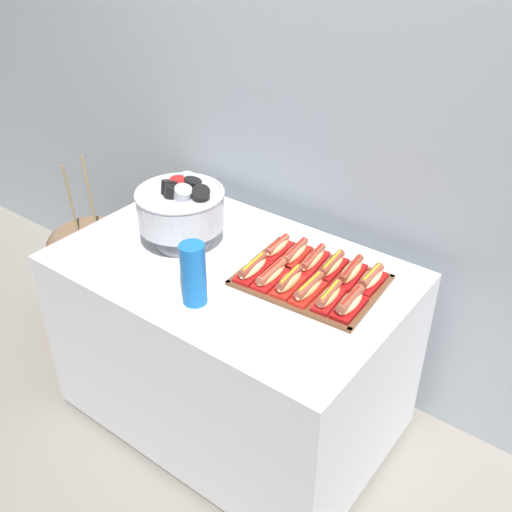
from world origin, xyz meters
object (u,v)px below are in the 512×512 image
hot_dog_1 (271,275)px  hot_dog_10 (351,272)px  floor_vase (96,277)px  hot_dog_5 (350,303)px  hot_dog_0 (253,268)px  punch_bowl (181,207)px  hot_dog_3 (309,289)px  cup_stack (194,274)px  hot_dog_9 (332,266)px  buffet_table (232,343)px  hot_dog_8 (313,260)px  serving_tray (311,281)px  hot_dog_11 (371,279)px  hot_dog_4 (329,297)px  hot_dog_2 (290,281)px  hot_dog_7 (295,253)px  hot_dog_6 (277,248)px

hot_dog_1 → hot_dog_10: bearing=40.1°
floor_vase → hot_dog_5: (1.48, -0.11, 0.58)m
hot_dog_0 → hot_dog_1: same height
punch_bowl → hot_dog_1: bearing=-2.1°
hot_dog_3 → punch_bowl: 0.59m
hot_dog_0 → cup_stack: size_ratio=0.78×
hot_dog_3 → hot_dog_9: size_ratio=1.00×
buffet_table → hot_dog_5: 0.64m
hot_dog_1 → hot_dog_10: 0.28m
hot_dog_5 → hot_dog_8: (-0.24, 0.15, -0.00)m
serving_tray → punch_bowl: punch_bowl is taller
hot_dog_0 → punch_bowl: (-0.35, 0.02, 0.12)m
hot_dog_11 → hot_dog_9: bearing=-176.2°
hot_dog_4 → hot_dog_8: same height
hot_dog_8 → hot_dog_10: (0.15, 0.01, 0.00)m
hot_dog_1 → hot_dog_4: size_ratio=1.10×
hot_dog_2 → hot_dog_4: (0.15, 0.01, -0.00)m
hot_dog_5 → hot_dog_7: (-0.31, 0.14, -0.00)m
hot_dog_1 → hot_dog_9: 0.22m
serving_tray → hot_dog_9: hot_dog_9 is taller
hot_dog_11 → punch_bowl: size_ratio=0.47×
serving_tray → hot_dog_3: hot_dog_3 is taller
hot_dog_9 → cup_stack: 0.50m
hot_dog_2 → cup_stack: 0.33m
hot_dog_2 → hot_dog_0: bearing=-176.2°
hot_dog_0 → cup_stack: 0.25m
hot_dog_5 → hot_dog_10: (-0.09, 0.16, -0.00)m
hot_dog_3 → floor_vase: bearing=175.0°
hot_dog_0 → hot_dog_10: size_ratio=0.96×
floor_vase → hot_dog_0: bearing=-6.7°
hot_dog_2 → hot_dog_6: size_ratio=1.05×
hot_dog_2 → hot_dog_5: bearing=3.8°
hot_dog_0 → punch_bowl: size_ratio=0.52×
hot_dog_1 → hot_dog_9: hot_dog_1 is taller
serving_tray → hot_dog_7: 0.14m
hot_dog_0 → hot_dog_6: 0.17m
hot_dog_4 → hot_dog_10: bearing=93.8°
hot_dog_2 → hot_dog_10: hot_dog_2 is taller
hot_dog_6 → hot_dog_0: bearing=-86.2°
hot_dog_4 → hot_dog_7: 0.28m
hot_dog_3 → hot_dog_11: same height
hot_dog_8 → buffet_table: bearing=-146.1°
hot_dog_10 → punch_bowl: size_ratio=0.54×
hot_dog_4 → hot_dog_7: (-0.24, 0.15, 0.00)m
hot_dog_0 → hot_dog_1: 0.08m
hot_dog_1 → hot_dog_2: size_ratio=1.07×
hot_dog_4 → hot_dog_5: (0.07, 0.01, 0.00)m
hot_dog_1 → hot_dog_10: size_ratio=0.97×
hot_dog_3 → hot_dog_2: bearing=-176.2°
hot_dog_2 → hot_dog_3: size_ratio=0.94×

